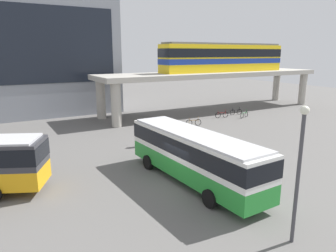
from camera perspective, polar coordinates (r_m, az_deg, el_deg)
The scene contains 12 objects.
ground_plane at distance 27.94m, azimuth -8.27°, elevation -3.32°, with size 120.00×120.00×0.00m, color #605E5B.
station_building at distance 46.63m, azimuth -26.62°, elevation 12.00°, with size 25.14×13.78×16.00m.
elevated_platform at distance 43.83m, azimuth 8.53°, elevation 8.85°, with size 33.19×6.80×5.35m.
train at distance 44.66m, azimuth 10.19°, elevation 12.29°, with size 19.19×2.96×3.84m.
bus_main at distance 19.18m, azimuth 4.67°, elevation -4.73°, with size 3.12×11.14×3.22m.
bicycle_black at distance 41.75m, azimuth 12.30°, elevation 2.52°, with size 1.78×0.33×1.04m.
bicycle_green at distance 40.07m, azimuth 13.76°, elevation 2.00°, with size 1.73×0.59×1.04m.
bicycle_brown at distance 34.70m, azimuth 4.70°, elevation 0.64°, with size 1.75×0.52×1.04m.
bicycle_blue at distance 32.75m, azimuth 0.14°, elevation -0.07°, with size 1.79×0.20×1.04m.
bicycle_red at distance 39.51m, azimuth 9.80°, elevation 2.04°, with size 1.76×0.43×1.04m.
pedestrian_walking_across at distance 26.99m, azimuth -4.35°, elevation -1.97°, with size 0.39×0.47×1.77m.
lamp_post at distance 13.73m, azimuth 22.88°, elevation -6.45°, with size 0.36×0.36×5.90m.
Camera 1 is at (-9.79, -14.95, 7.89)m, focal length 33.35 mm.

